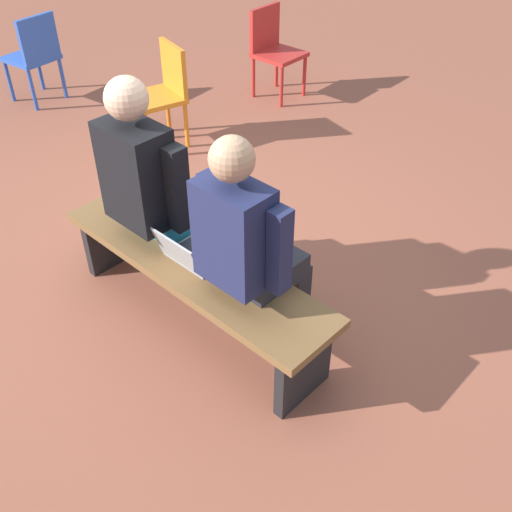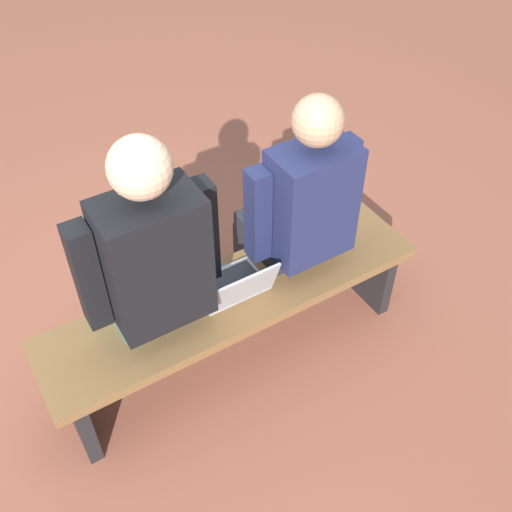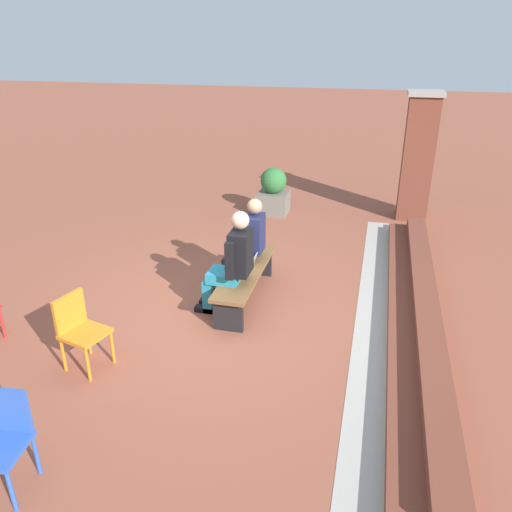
{
  "view_description": "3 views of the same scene",
  "coord_description": "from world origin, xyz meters",
  "views": [
    {
      "loc": [
        -2.39,
        1.8,
        2.49
      ],
      "look_at": [
        -0.9,
        0.23,
        0.77
      ],
      "focal_mm": 42.0,
      "sensor_mm": 36.0,
      "label": 1
    },
    {
      "loc": [
        0.47,
        1.8,
        2.44
      ],
      "look_at": [
        -0.33,
        0.5,
        0.96
      ],
      "focal_mm": 42.0,
      "sensor_mm": 36.0,
      "label": 2
    },
    {
      "loc": [
        5.42,
        1.8,
        3.35
      ],
      "look_at": [
        0.04,
        0.45,
        0.87
      ],
      "focal_mm": 35.0,
      "sensor_mm": 36.0,
      "label": 3
    }
  ],
  "objects": [
    {
      "name": "ground_plane",
      "position": [
        0.0,
        0.0,
        0.0
      ],
      "size": [
        60.0,
        60.0,
        0.0
      ],
      "primitive_type": "plane",
      "color": "brown"
    },
    {
      "name": "bench",
      "position": [
        -0.4,
        0.2,
        0.35
      ],
      "size": [
        1.8,
        0.44,
        0.45
      ],
      "color": "brown",
      "rests_on": "ground"
    },
    {
      "name": "person_student",
      "position": [
        -0.77,
        0.13,
        0.71
      ],
      "size": [
        0.54,
        0.68,
        1.34
      ],
      "color": "#232328",
      "rests_on": "ground"
    },
    {
      "name": "person_adult",
      "position": [
        -0.05,
        0.13,
        0.74
      ],
      "size": [
        0.58,
        0.73,
        1.4
      ],
      "color": "teal",
      "rests_on": "ground"
    },
    {
      "name": "laptop",
      "position": [
        -0.4,
        0.21,
        0.5
      ],
      "size": [
        0.32,
        0.29,
        0.21
      ],
      "color": "#9EA0A5",
      "rests_on": "bench"
    },
    {
      "name": "plastic_chair_mid_courtyard",
      "position": [
        1.48,
        -2.54,
        0.48
      ],
      "size": [
        0.44,
        0.44,
        0.84
      ],
      "color": "red",
      "rests_on": "ground"
    },
    {
      "name": "plastic_chair_far_right",
      "position": [
        1.46,
        -1.14,
        0.48
      ],
      "size": [
        0.51,
        0.51,
        0.84
      ],
      "color": "orange",
      "rests_on": "ground"
    },
    {
      "name": "plastic_chair_near_bench_left",
      "position": [
        3.01,
        -0.86,
        0.48
      ],
      "size": [
        0.47,
        0.47,
        0.84
      ],
      "color": "#2D56B7",
      "rests_on": "ground"
    }
  ]
}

